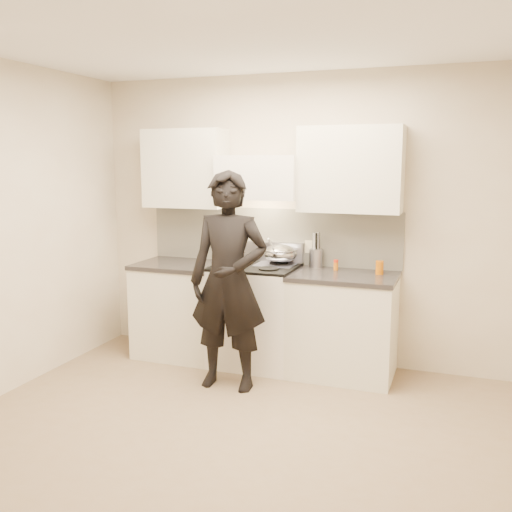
# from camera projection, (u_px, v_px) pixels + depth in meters

# --- Properties ---
(ground_plane) EXTENTS (4.00, 4.00, 0.00)m
(ground_plane) POSITION_uv_depth(u_px,v_px,m) (226.00, 435.00, 4.00)
(ground_plane) COLOR #816D55
(room_shell) EXTENTS (4.04, 3.54, 2.70)m
(room_shell) POSITION_uv_depth(u_px,v_px,m) (237.00, 203.00, 4.10)
(room_shell) COLOR beige
(room_shell) RESTS_ON ground
(stove) EXTENTS (0.76, 0.65, 0.96)m
(stove) POSITION_uv_depth(u_px,v_px,m) (255.00, 315.00, 5.34)
(stove) COLOR white
(stove) RESTS_ON ground
(counter_right) EXTENTS (0.92, 0.67, 0.92)m
(counter_right) POSITION_uv_depth(u_px,v_px,m) (343.00, 325.00, 5.07)
(counter_right) COLOR beige
(counter_right) RESTS_ON ground
(counter_left) EXTENTS (0.82, 0.67, 0.92)m
(counter_left) POSITION_uv_depth(u_px,v_px,m) (181.00, 309.00, 5.61)
(counter_left) COLOR beige
(counter_left) RESTS_ON ground
(wok) EXTENTS (0.33, 0.40, 0.26)m
(wok) POSITION_uv_depth(u_px,v_px,m) (281.00, 253.00, 5.31)
(wok) COLOR silver
(wok) RESTS_ON stove
(stock_pot) EXTENTS (0.31, 0.23, 0.15)m
(stock_pot) POSITION_uv_depth(u_px,v_px,m) (229.00, 257.00, 5.18)
(stock_pot) COLOR silver
(stock_pot) RESTS_ON stove
(utensil_crock) EXTENTS (0.12, 0.12, 0.33)m
(utensil_crock) POSITION_uv_depth(u_px,v_px,m) (316.00, 257.00, 5.30)
(utensil_crock) COLOR #A0A0AE
(utensil_crock) RESTS_ON counter_right
(spice_jar) EXTENTS (0.04, 0.04, 0.10)m
(spice_jar) POSITION_uv_depth(u_px,v_px,m) (336.00, 265.00, 5.16)
(spice_jar) COLOR #C0600C
(spice_jar) RESTS_ON counter_right
(oil_glass) EXTENTS (0.07, 0.07, 0.12)m
(oil_glass) POSITION_uv_depth(u_px,v_px,m) (380.00, 268.00, 4.97)
(oil_glass) COLOR #B65803
(oil_glass) RESTS_ON counter_right
(person) EXTENTS (0.69, 0.48, 1.83)m
(person) POSITION_uv_depth(u_px,v_px,m) (229.00, 281.00, 4.72)
(person) COLOR black
(person) RESTS_ON ground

